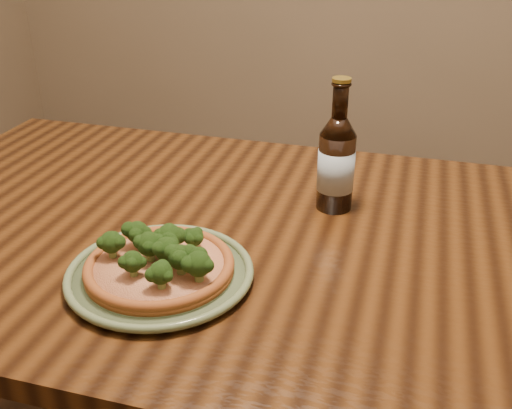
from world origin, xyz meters
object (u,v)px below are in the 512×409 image
(pizza, at_px, (160,263))
(table, at_px, (265,276))
(plate, at_px, (160,273))
(beer_bottle, at_px, (336,162))

(pizza, bearing_deg, table, 56.59)
(table, distance_m, plate, 0.25)
(table, distance_m, pizza, 0.26)
(plate, height_order, pizza, pizza)
(plate, distance_m, beer_bottle, 0.41)
(plate, xyz_separation_m, pizza, (0.00, -0.00, 0.02))
(plate, bearing_deg, pizza, -14.24)
(plate, relative_size, beer_bottle, 1.16)
(table, height_order, pizza, pizza)
(plate, height_order, beer_bottle, beer_bottle)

